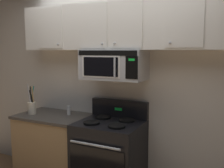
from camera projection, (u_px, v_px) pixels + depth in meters
back_wall at (122, 81)px, 3.35m from camera, size 5.20×0.10×2.70m
stove_range at (110, 157)px, 3.13m from camera, size 0.76×0.69×1.12m
over_range_microwave at (114, 65)px, 3.09m from camera, size 0.76×0.43×0.35m
upper_cabinets at (115, 26)px, 3.07m from camera, size 2.50×0.36×0.55m
counter_segment at (54, 147)px, 3.51m from camera, size 0.93×0.65×0.90m
utensil_crock_cream at (32, 106)px, 3.48m from camera, size 0.11×0.11×0.40m
salt_shaker at (69, 110)px, 3.43m from camera, size 0.05×0.05×0.12m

